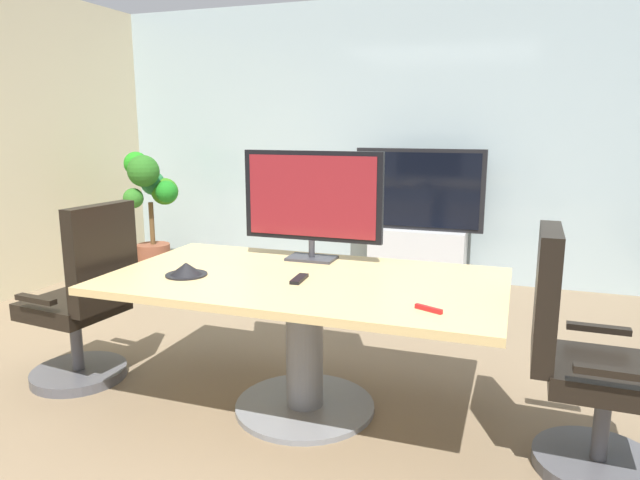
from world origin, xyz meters
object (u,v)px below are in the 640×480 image
(office_chair_left, at_px, (85,309))
(office_chair_right, at_px, (582,372))
(conference_phone, at_px, (186,270))
(remote_control, at_px, (299,279))
(tv_monitor, at_px, (312,199))
(wall_display_unit, at_px, (418,240))
(conference_table, at_px, (304,311))
(potted_plant, at_px, (151,201))

(office_chair_left, bearing_deg, office_chair_right, 96.57)
(office_chair_left, xyz_separation_m, conference_phone, (0.75, -0.06, 0.32))
(remote_control, bearing_deg, tv_monitor, 98.43)
(wall_display_unit, bearing_deg, remote_control, -93.11)
(conference_table, distance_m, remote_control, 0.21)
(conference_table, distance_m, potted_plant, 3.37)
(conference_table, bearing_deg, tv_monitor, 104.13)
(office_chair_right, bearing_deg, tv_monitor, 72.51)
(conference_table, bearing_deg, conference_phone, -163.81)
(office_chair_left, xyz_separation_m, office_chair_right, (2.70, 0.02, 0.00))
(conference_phone, bearing_deg, wall_display_unit, 75.12)
(office_chair_right, bearing_deg, wall_display_unit, 24.72)
(conference_table, relative_size, conference_phone, 9.30)
(wall_display_unit, relative_size, conference_phone, 5.95)
(tv_monitor, relative_size, wall_display_unit, 0.64)
(tv_monitor, xyz_separation_m, wall_display_unit, (0.25, 2.25, -0.66))
(conference_table, height_order, office_chair_left, office_chair_left)
(conference_table, xyz_separation_m, office_chair_right, (1.35, -0.09, -0.10))
(conference_table, xyz_separation_m, potted_plant, (-2.53, 2.21, 0.20))
(office_chair_right, height_order, tv_monitor, tv_monitor)
(wall_display_unit, height_order, remote_control, wall_display_unit)
(office_chair_right, relative_size, remote_control, 6.41)
(wall_display_unit, relative_size, potted_plant, 1.04)
(tv_monitor, distance_m, potted_plant, 3.06)
(office_chair_left, relative_size, tv_monitor, 1.30)
(conference_table, bearing_deg, remote_control, -89.75)
(conference_table, height_order, tv_monitor, tv_monitor)
(conference_phone, xyz_separation_m, remote_control, (0.60, 0.10, -0.02))
(conference_table, relative_size, potted_plant, 1.63)
(conference_table, distance_m, office_chair_right, 1.36)
(tv_monitor, bearing_deg, conference_phone, -131.54)
(conference_phone, bearing_deg, office_chair_left, 175.18)
(remote_control, bearing_deg, conference_phone, -173.85)
(potted_plant, bearing_deg, wall_display_unit, 9.04)
(potted_plant, bearing_deg, office_chair_left, -63.06)
(conference_phone, bearing_deg, conference_table, 16.19)
(conference_table, relative_size, remote_control, 12.04)
(conference_table, xyz_separation_m, office_chair_left, (-1.35, -0.11, -0.10))
(office_chair_left, bearing_deg, conference_table, 100.87)
(potted_plant, relative_size, conference_phone, 5.70)
(tv_monitor, bearing_deg, conference_table, -75.87)
(office_chair_left, distance_m, remote_control, 1.38)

